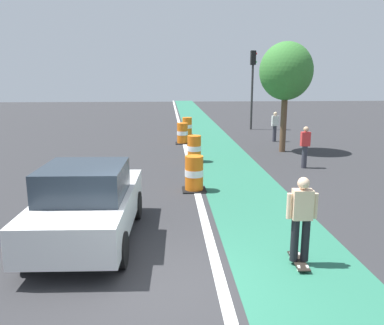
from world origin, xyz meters
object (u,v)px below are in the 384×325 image
(skateboarder_on_lane, at_px, (301,218))
(parked_sedan_nearest, at_px, (88,204))
(traffic_barrel_front, at_px, (194,174))
(traffic_barrel_mid, at_px, (194,149))
(pedestrian_crossing, at_px, (275,126))
(traffic_barrel_far, at_px, (187,127))
(traffic_light_corner, at_px, (253,76))
(traffic_barrel_back, at_px, (182,134))
(pedestrian_waiting, at_px, (305,146))
(street_tree_sidewalk, at_px, (286,72))

(skateboarder_on_lane, xyz_separation_m, parked_sedan_nearest, (-4.12, 1.33, -0.08))
(traffic_barrel_front, height_order, traffic_barrel_mid, same)
(parked_sedan_nearest, height_order, traffic_barrel_front, parked_sedan_nearest)
(traffic_barrel_front, xyz_separation_m, pedestrian_crossing, (4.99, 9.02, 0.33))
(traffic_barrel_mid, relative_size, traffic_barrel_far, 1.00)
(skateboarder_on_lane, bearing_deg, traffic_light_corner, 80.56)
(parked_sedan_nearest, relative_size, traffic_barrel_back, 3.82)
(pedestrian_crossing, bearing_deg, traffic_barrel_back, -176.07)
(traffic_light_corner, bearing_deg, traffic_barrel_back, -131.84)
(skateboarder_on_lane, xyz_separation_m, traffic_barrel_front, (-1.63, 4.95, -0.38))
(pedestrian_waiting, bearing_deg, skateboarder_on_lane, -110.01)
(skateboarder_on_lane, bearing_deg, traffic_barrel_far, 94.38)
(skateboarder_on_lane, distance_m, traffic_barrel_front, 5.23)
(traffic_barrel_mid, distance_m, traffic_light_corner, 11.24)
(traffic_barrel_front, distance_m, pedestrian_crossing, 10.32)
(parked_sedan_nearest, xyz_separation_m, traffic_barrel_back, (2.47, 12.29, -0.30))
(traffic_barrel_front, relative_size, traffic_light_corner, 0.21)
(skateboarder_on_lane, xyz_separation_m, traffic_light_corner, (3.16, 19.00, 2.59))
(traffic_barrel_front, distance_m, street_tree_sidewalk, 8.29)
(traffic_barrel_front, distance_m, traffic_barrel_back, 8.68)
(traffic_barrel_back, bearing_deg, pedestrian_waiting, -52.87)
(traffic_barrel_far, bearing_deg, traffic_barrel_mid, -90.63)
(traffic_light_corner, bearing_deg, pedestrian_waiting, -91.75)
(skateboarder_on_lane, xyz_separation_m, traffic_barrel_mid, (-1.34, 9.13, -0.38))
(traffic_barrel_back, distance_m, traffic_barrel_far, 2.84)
(pedestrian_crossing, height_order, street_tree_sidewalk, street_tree_sidewalk)
(pedestrian_crossing, xyz_separation_m, pedestrian_waiting, (-0.55, -6.24, 0.00))
(skateboarder_on_lane, relative_size, pedestrian_waiting, 1.05)
(traffic_barrel_mid, bearing_deg, traffic_light_corner, 65.49)
(parked_sedan_nearest, height_order, street_tree_sidewalk, street_tree_sidewalk)
(pedestrian_crossing, bearing_deg, pedestrian_waiting, -95.03)
(parked_sedan_nearest, distance_m, street_tree_sidewalk, 12.39)
(pedestrian_crossing, height_order, pedestrian_waiting, same)
(pedestrian_waiting, bearing_deg, parked_sedan_nearest, -137.32)
(traffic_barrel_far, height_order, street_tree_sidewalk, street_tree_sidewalk)
(skateboarder_on_lane, bearing_deg, pedestrian_crossing, 76.46)
(parked_sedan_nearest, height_order, traffic_light_corner, traffic_light_corner)
(traffic_barrel_mid, bearing_deg, traffic_barrel_front, -93.97)
(skateboarder_on_lane, height_order, traffic_barrel_far, skateboarder_on_lane)
(traffic_barrel_far, xyz_separation_m, pedestrian_crossing, (4.62, -2.46, 0.33))
(traffic_barrel_far, relative_size, pedestrian_crossing, 0.68)
(street_tree_sidewalk, bearing_deg, skateboarder_on_lane, -104.91)
(skateboarder_on_lane, bearing_deg, traffic_barrel_front, 108.21)
(traffic_barrel_front, bearing_deg, street_tree_sidewalk, 53.30)
(parked_sedan_nearest, xyz_separation_m, traffic_light_corner, (7.28, 17.66, 2.67))
(traffic_barrel_front, bearing_deg, traffic_barrel_back, 90.15)
(traffic_barrel_mid, xyz_separation_m, traffic_barrel_far, (0.08, 7.30, 0.00))
(pedestrian_waiting, xyz_separation_m, street_tree_sidewalk, (0.14, 3.37, 2.80))
(skateboarder_on_lane, relative_size, traffic_barrel_front, 1.55)
(pedestrian_crossing, distance_m, pedestrian_waiting, 6.27)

